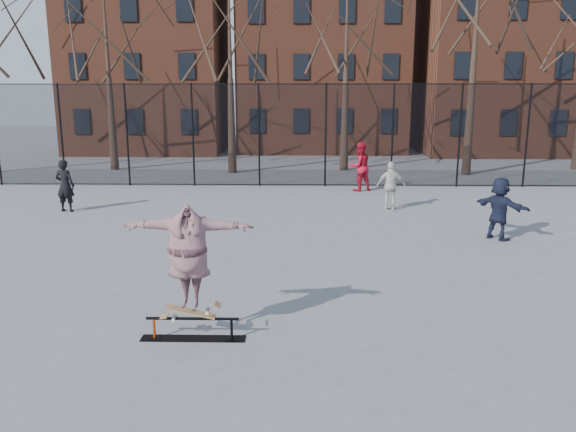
{
  "coord_description": "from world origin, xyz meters",
  "views": [
    {
      "loc": [
        0.21,
        -9.04,
        3.76
      ],
      "look_at": [
        -0.02,
        1.5,
        1.37
      ],
      "focal_mm": 35.0,
      "sensor_mm": 36.0,
      "label": 1
    }
  ],
  "objects_px": {
    "skater": "(189,262)",
    "bystander_navy": "(499,209)",
    "skate_rail": "(193,330)",
    "bystander_red": "(360,167)",
    "bystander_black": "(65,186)",
    "skateboard": "(191,314)",
    "bystander_white": "(391,186)"
  },
  "relations": [
    {
      "from": "skater",
      "to": "bystander_navy",
      "type": "relative_size",
      "value": 1.22
    },
    {
      "from": "skate_rail",
      "to": "skater",
      "type": "relative_size",
      "value": 0.83
    },
    {
      "from": "bystander_red",
      "to": "bystander_navy",
      "type": "height_order",
      "value": "bystander_red"
    },
    {
      "from": "skate_rail",
      "to": "bystander_black",
      "type": "bearing_deg",
      "value": 121.95
    },
    {
      "from": "bystander_red",
      "to": "bystander_navy",
      "type": "bearing_deg",
      "value": 88.06
    },
    {
      "from": "skate_rail",
      "to": "bystander_red",
      "type": "relative_size",
      "value": 0.88
    },
    {
      "from": "bystander_black",
      "to": "bystander_red",
      "type": "bearing_deg",
      "value": -149.53
    },
    {
      "from": "bystander_red",
      "to": "skateboard",
      "type": "bearing_deg",
      "value": 49.45
    },
    {
      "from": "bystander_black",
      "to": "bystander_white",
      "type": "distance_m",
      "value": 10.24
    },
    {
      "from": "skateboard",
      "to": "bystander_black",
      "type": "bearing_deg",
      "value": 121.87
    },
    {
      "from": "skateboard",
      "to": "bystander_navy",
      "type": "relative_size",
      "value": 0.51
    },
    {
      "from": "skate_rail",
      "to": "bystander_white",
      "type": "distance_m",
      "value": 10.66
    },
    {
      "from": "skate_rail",
      "to": "bystander_red",
      "type": "xyz_separation_m",
      "value": [
        3.88,
        13.05,
        0.78
      ]
    },
    {
      "from": "skateboard",
      "to": "bystander_white",
      "type": "distance_m",
      "value": 10.66
    },
    {
      "from": "skate_rail",
      "to": "bystander_black",
      "type": "distance_m",
      "value": 10.81
    },
    {
      "from": "skate_rail",
      "to": "bystander_navy",
      "type": "height_order",
      "value": "bystander_navy"
    },
    {
      "from": "skateboard",
      "to": "skater",
      "type": "height_order",
      "value": "skater"
    },
    {
      "from": "bystander_navy",
      "to": "skater",
      "type": "bearing_deg",
      "value": 93.34
    },
    {
      "from": "bystander_black",
      "to": "skateboard",
      "type": "bearing_deg",
      "value": 130.2
    },
    {
      "from": "bystander_black",
      "to": "bystander_navy",
      "type": "relative_size",
      "value": 1.03
    },
    {
      "from": "skateboard",
      "to": "bystander_navy",
      "type": "height_order",
      "value": "bystander_navy"
    },
    {
      "from": "skater",
      "to": "bystander_navy",
      "type": "distance_m",
      "value": 9.06
    },
    {
      "from": "skater",
      "to": "bystander_red",
      "type": "relative_size",
      "value": 1.06
    },
    {
      "from": "bystander_navy",
      "to": "bystander_white",
      "type": "bearing_deg",
      "value": -7.26
    },
    {
      "from": "skateboard",
      "to": "bystander_red",
      "type": "bearing_deg",
      "value": 73.36
    },
    {
      "from": "bystander_red",
      "to": "bystander_white",
      "type": "distance_m",
      "value": 3.48
    },
    {
      "from": "skater",
      "to": "bystander_navy",
      "type": "xyz_separation_m",
      "value": [
        6.73,
        6.05,
        -0.44
      ]
    },
    {
      "from": "skater",
      "to": "bystander_black",
      "type": "distance_m",
      "value": 10.78
    },
    {
      "from": "skate_rail",
      "to": "skater",
      "type": "distance_m",
      "value": 1.11
    },
    {
      "from": "skater",
      "to": "bystander_navy",
      "type": "bearing_deg",
      "value": 42.08
    },
    {
      "from": "bystander_black",
      "to": "bystander_white",
      "type": "bearing_deg",
      "value": -168.96
    },
    {
      "from": "bystander_black",
      "to": "bystander_navy",
      "type": "bearing_deg",
      "value": 174.32
    }
  ]
}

